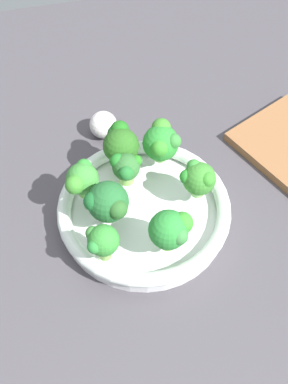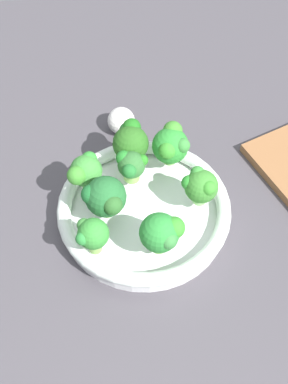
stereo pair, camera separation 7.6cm
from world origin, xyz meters
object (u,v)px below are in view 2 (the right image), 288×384
broccoli_floret_0 (201,186)px  broccoli_floret_4 (92,234)px  broccoli_floret_5 (105,197)px  broccoli_floret_7 (171,145)px  broccoli_floret_2 (161,233)px  broccoli_floret_3 (131,165)px  broccoli_floret_1 (131,141)px  bowl (144,211)px  broccoli_floret_6 (85,171)px  garlic_bulb (121,121)px

broccoli_floret_0 → broccoli_floret_4: bearing=-64.8°
broccoli_floret_5 → broccoli_floret_7: bearing=133.0°
broccoli_floret_2 → broccoli_floret_4: size_ratio=1.06×
broccoli_floret_3 → broccoli_floret_1: bearing=177.7°
broccoli_floret_3 → broccoli_floret_2: bearing=15.4°
broccoli_floret_3 → bowl: bearing=18.7°
broccoli_floret_0 → broccoli_floret_5: bearing=-83.3°
broccoli_floret_4 → broccoli_floret_6: (-11.40, -1.01, -0.11)cm
bowl → broccoli_floret_3: bearing=-161.3°
broccoli_floret_6 → broccoli_floret_7: size_ratio=0.93×
broccoli_floret_5 → garlic_bulb: 21.98cm
broccoli_floret_5 → broccoli_floret_1: bearing=159.4°
bowl → broccoli_floret_6: broccoli_floret_6 is taller
bowl → broccoli_floret_2: broccoli_floret_2 is taller
broccoli_floret_0 → broccoli_floret_4: 17.88cm
garlic_bulb → bowl: bearing=8.3°
broccoli_floret_3 → broccoli_floret_6: 7.14cm
broccoli_floret_2 → garlic_bulb: bearing=-170.2°
bowl → broccoli_floret_7: bearing=149.9°
broccoli_floret_1 → broccoli_floret_2: bearing=10.8°
broccoli_floret_2 → garlic_bulb: 28.22cm
bowl → broccoli_floret_2: bearing=13.2°
broccoli_floret_0 → broccoli_floret_2: size_ratio=0.90×
broccoli_floret_3 → garlic_bulb: broccoli_floret_3 is taller
broccoli_floret_2 → garlic_bulb: (-27.27, -4.69, -5.54)cm
broccoli_floret_4 → garlic_bulb: size_ratio=1.31×
broccoli_floret_4 → broccoli_floret_5: size_ratio=0.87×
broccoli_floret_7 → broccoli_floret_0: bearing=24.0°
broccoli_floret_7 → broccoli_floret_5: bearing=-47.0°
bowl → broccoli_floret_4: 12.34cm
broccoli_floret_4 → garlic_bulb: broccoli_floret_4 is taller
broccoli_floret_7 → broccoli_floret_1: bearing=-103.3°
bowl → broccoli_floret_1: bearing=-171.1°
broccoli_floret_5 → broccoli_floret_6: (-5.47, -2.93, -0.44)cm
bowl → broccoli_floret_4: size_ratio=4.22×
broccoli_floret_4 → broccoli_floret_2: bearing=87.7°
broccoli_floret_0 → broccoli_floret_4: (7.61, -16.18, 0.34)cm
broccoli_floret_3 → broccoli_floret_0: bearing=63.9°
broccoli_floret_2 → garlic_bulb: broccoli_floret_2 is taller
broccoli_floret_4 → broccoli_floret_5: (-5.94, 1.92, 0.34)cm
bowl → garlic_bulb: 19.56cm
broccoli_floret_3 → broccoli_floret_4: bearing=-25.5°
broccoli_floret_5 → broccoli_floret_7: 14.50cm
broccoli_floret_2 → broccoli_floret_7: 16.47cm
broccoli_floret_2 → broccoli_floret_6: (-11.78, -10.58, -0.04)cm
broccoli_floret_5 → broccoli_floret_4: bearing=-17.9°
broccoli_floret_4 → broccoli_floret_5: broccoli_floret_5 is taller
bowl → broccoli_floret_5: broccoli_floret_5 is taller
broccoli_floret_2 → broccoli_floret_3: size_ratio=1.25×
broccoli_floret_0 → broccoli_floret_5: (1.67, -14.26, 0.68)cm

